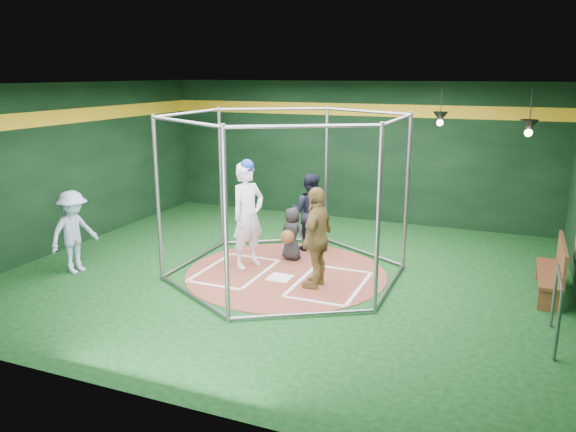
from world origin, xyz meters
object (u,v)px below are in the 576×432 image
at_px(batter_figure, 248,214).
at_px(dugout_bench, 555,268).
at_px(umpire, 310,212).
at_px(visitor_leopard, 317,237).

bearing_deg(batter_figure, dugout_bench, 6.57).
bearing_deg(umpire, dugout_bench, 165.45).
relative_size(batter_figure, umpire, 1.28).
xyz_separation_m(batter_figure, umpire, (0.73, 1.45, -0.22)).
xyz_separation_m(visitor_leopard, dugout_bench, (3.87, 1.13, -0.42)).
distance_m(visitor_leopard, umpire, 2.13).
bearing_deg(batter_figure, umpire, 63.17).
height_order(batter_figure, umpire, batter_figure).
bearing_deg(umpire, visitor_leopard, 108.89).
height_order(batter_figure, dugout_bench, batter_figure).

